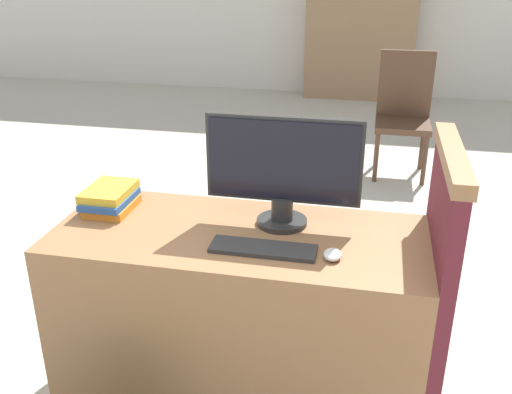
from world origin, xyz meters
name	(u,v)px	position (x,y,z in m)	size (l,w,h in m)	color
desk	(240,318)	(0.00, 0.30, 0.39)	(1.41, 0.61, 0.77)	#8C603D
carrel_divider	(433,295)	(0.73, 0.32, 0.58)	(0.07, 0.65, 1.15)	#5B1E28
monitor	(283,170)	(0.15, 0.41, 0.99)	(0.59, 0.20, 0.43)	#282828
keyboard	(263,249)	(0.12, 0.18, 0.78)	(0.38, 0.12, 0.02)	#2D2D2D
mouse	(333,255)	(0.36, 0.18, 0.79)	(0.06, 0.08, 0.03)	silver
book_stack	(110,198)	(-0.56, 0.40, 0.82)	(0.18, 0.25, 0.09)	orange
far_chair	(404,109)	(0.70, 3.20, 0.55)	(0.44, 0.44, 1.01)	#4C3323
bookshelf_far	(361,29)	(0.22, 5.85, 0.86)	(1.34, 0.32, 1.72)	#9E7A56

